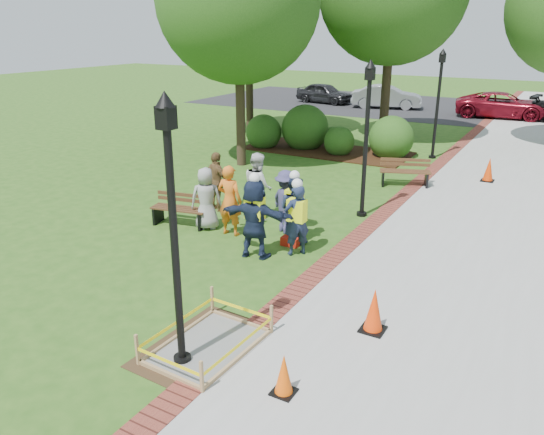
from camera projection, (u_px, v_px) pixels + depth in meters
The scene contains 32 objects.
ground at pixel (225, 273), 11.53m from camera, with size 100.00×100.00×0.00m, color #285116.
sidewalk at pixel (524, 190), 17.34m from camera, with size 6.00×60.00×0.02m, color #9E9E99.
brick_edging at pixel (425, 176), 18.86m from camera, with size 0.50×60.00×0.03m, color maroon.
mulch_bed at pixel (326, 151), 22.71m from camera, with size 7.00×3.00×0.05m, color #381E0F.
parking_lot at pixel (467, 110), 33.55m from camera, with size 36.00×12.00×0.01m, color black.
wet_concrete_pad at pixel (208, 336), 8.77m from camera, with size 1.79×2.37×0.55m.
bench_near at pixel (180, 216), 14.20m from camera, with size 1.62×0.80×0.84m.
bench_far at pixel (405, 178), 17.71m from camera, with size 1.72×1.07×0.89m.
cone_front at pixel (284, 375), 7.64m from camera, with size 0.34×0.34×0.67m.
cone_back at pixel (374, 311), 9.20m from camera, with size 0.42×0.42×0.83m.
cone_far at pixel (489, 170), 18.15m from camera, with size 0.42×0.42×0.84m.
toolbox at pixel (290, 241), 12.93m from camera, with size 0.44×0.24×0.22m, color #AA1A0D.
lamp_near at pixel (173, 216), 7.65m from camera, with size 0.28×0.28×4.26m.
lamp_mid at pixel (367, 128), 14.18m from camera, with size 0.28×0.28×4.26m.
lamp_far at pixel (438, 96), 20.70m from camera, with size 0.28×0.28×4.26m.
tree_left at pixel (238, 0), 18.50m from camera, with size 5.81×5.81×8.83m.
shrub_a at pixel (264, 147), 23.44m from camera, with size 1.56×1.56×1.56m, color #1F4914.
shrub_b at pixel (305, 148), 23.31m from camera, with size 2.04×2.04×2.04m, color #1F4914.
shrub_c at pixel (339, 154), 22.13m from camera, with size 1.26×1.26×1.26m, color #1F4914.
shrub_d at pixel (390, 157), 21.73m from camera, with size 1.81×1.81×1.81m, color #1F4914.
shrub_e at pixel (332, 145), 23.89m from camera, with size 0.89×0.89×0.89m, color #1F4914.
casual_person_a at pixel (206, 199), 13.80m from camera, with size 0.63×0.57×1.65m.
casual_person_b at pixel (230, 201), 13.37m from camera, with size 0.61×0.42×1.82m.
casual_person_c at pixel (258, 186), 14.56m from camera, with size 0.69×0.67×1.84m.
casual_person_d at pixel (217, 182), 15.18m from camera, with size 0.63×0.49×1.71m.
casual_person_e at pixel (286, 202), 13.55m from camera, with size 0.63×0.56×1.65m.
hivis_worker_a at pixel (255, 216), 12.03m from camera, with size 0.65×0.47×2.02m.
hivis_worker_b at pixel (297, 217), 12.18m from camera, with size 0.62×0.64×1.84m.
hivis_worker_c at pixel (294, 207), 12.94m from camera, with size 0.58×0.43×1.81m.
parked_car_a at pixel (324, 103), 36.79m from camera, with size 4.55×1.98×1.48m, color #242427.
parked_car_b at pixel (386, 108), 34.49m from camera, with size 4.88×2.12×1.59m, color #9C9DA0.
parked_car_c at pixel (501, 118), 30.91m from camera, with size 4.86×2.11×1.58m, color maroon.
Camera 1 is at (6.07, -8.53, 5.07)m, focal length 35.00 mm.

